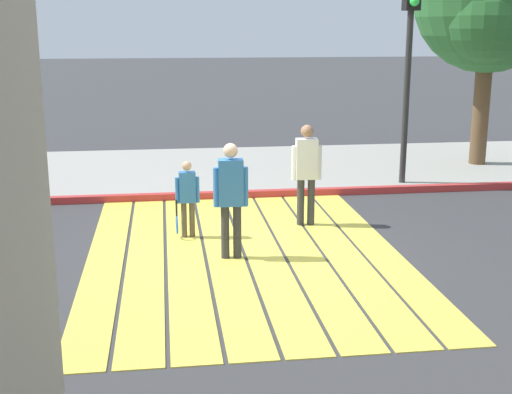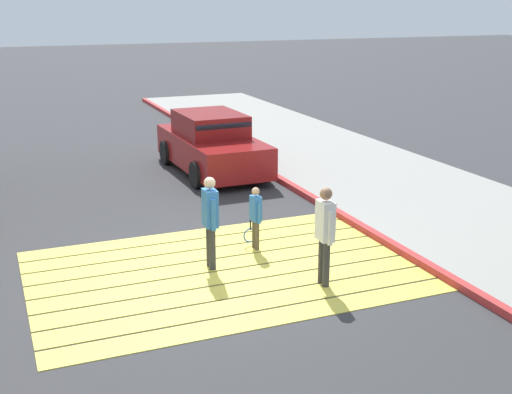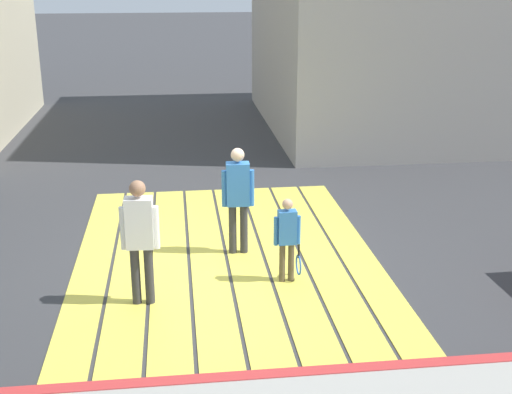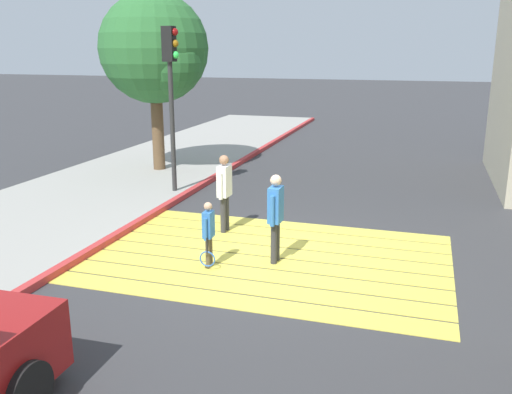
{
  "view_description": "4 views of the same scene",
  "coord_description": "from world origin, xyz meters",
  "px_view_note": "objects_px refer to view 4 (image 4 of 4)",
  "views": [
    {
      "loc": [
        9.13,
        -1.07,
        3.14
      ],
      "look_at": [
        0.56,
        0.09,
        0.97
      ],
      "focal_mm": 48.18,
      "sensor_mm": 36.0,
      "label": 1
    },
    {
      "loc": [
        3.46,
        9.96,
        4.43
      ],
      "look_at": [
        -0.71,
        -0.27,
        1.15
      ],
      "focal_mm": 46.93,
      "sensor_mm": 36.0,
      "label": 2
    },
    {
      "loc": [
        -9.11,
        0.68,
        4.02
      ],
      "look_at": [
        0.13,
        -0.46,
        0.88
      ],
      "focal_mm": 47.42,
      "sensor_mm": 36.0,
      "label": 3
    },
    {
      "loc": [
        2.54,
        -9.11,
        3.72
      ],
      "look_at": [
        -0.19,
        -0.25,
        1.2
      ],
      "focal_mm": 38.58,
      "sensor_mm": 36.0,
      "label": 4
    }
  ],
  "objects_px": {
    "traffic_light_corner": "(171,77)",
    "pedestrian_adult_lead": "(224,188)",
    "pedestrian_child_with_racket": "(208,232)",
    "street_tree": "(157,51)",
    "pedestrian_adult_trailing": "(276,212)"
  },
  "relations": [
    {
      "from": "pedestrian_adult_trailing",
      "to": "traffic_light_corner",
      "type": "bearing_deg",
      "value": 134.71
    },
    {
      "from": "traffic_light_corner",
      "to": "pedestrian_adult_lead",
      "type": "height_order",
      "value": "traffic_light_corner"
    },
    {
      "from": "pedestrian_child_with_racket",
      "to": "street_tree",
      "type": "bearing_deg",
      "value": 122.55
    },
    {
      "from": "street_tree",
      "to": "traffic_light_corner",
      "type": "bearing_deg",
      "value": -56.01
    },
    {
      "from": "pedestrian_child_with_racket",
      "to": "pedestrian_adult_lead",
      "type": "bearing_deg",
      "value": 102.13
    },
    {
      "from": "pedestrian_adult_trailing",
      "to": "pedestrian_child_with_racket",
      "type": "relative_size",
      "value": 1.36
    },
    {
      "from": "pedestrian_child_with_racket",
      "to": "traffic_light_corner",
      "type": "bearing_deg",
      "value": 121.79
    },
    {
      "from": "pedestrian_adult_lead",
      "to": "pedestrian_child_with_racket",
      "type": "xyz_separation_m",
      "value": [
        0.41,
        -1.91,
        -0.29
      ]
    },
    {
      "from": "traffic_light_corner",
      "to": "street_tree",
      "type": "xyz_separation_m",
      "value": [
        -1.53,
        2.26,
        0.59
      ]
    },
    {
      "from": "pedestrian_adult_lead",
      "to": "pedestrian_adult_trailing",
      "type": "bearing_deg",
      "value": -42.78
    },
    {
      "from": "traffic_light_corner",
      "to": "street_tree",
      "type": "bearing_deg",
      "value": 123.99
    },
    {
      "from": "pedestrian_adult_lead",
      "to": "pedestrian_adult_trailing",
      "type": "distance_m",
      "value": 1.98
    },
    {
      "from": "traffic_light_corner",
      "to": "pedestrian_child_with_racket",
      "type": "bearing_deg",
      "value": -58.21
    },
    {
      "from": "pedestrian_adult_trailing",
      "to": "pedestrian_child_with_racket",
      "type": "bearing_deg",
      "value": -151.69
    },
    {
      "from": "traffic_light_corner",
      "to": "pedestrian_adult_lead",
      "type": "distance_m",
      "value": 3.92
    }
  ]
}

